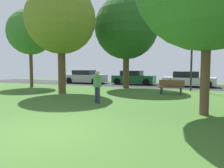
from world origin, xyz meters
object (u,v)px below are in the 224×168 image
oak_tree_right (61,19)px  oak_tree_center (30,32)px  park_bench (171,87)px  person_thrower (97,86)px  parked_car_white (188,80)px  parked_car_green (133,78)px  maple_tree_near (126,28)px  street_lamp_post (191,60)px  parked_car_silver (86,77)px

oak_tree_right → oak_tree_center: oak_tree_right is taller
oak_tree_right → park_bench: bearing=16.1°
oak_tree_center → person_thrower: bearing=-30.5°
oak_tree_right → parked_car_white: (7.63, 8.24, -4.28)m
person_thrower → parked_car_green: (-1.81, 11.62, -0.20)m
maple_tree_near → street_lamp_post: bearing=-2.5°
oak_tree_center → parked_car_white: bearing=23.6°
oak_tree_right → park_bench: 8.50m
person_thrower → parked_car_green: 11.76m
oak_tree_center → parked_car_silver: size_ratio=1.53×
person_thrower → parked_car_silver: bearing=-126.6°
parked_car_white → street_lamp_post: (0.39, -3.60, 1.62)m
person_thrower → parked_car_green: person_thrower is taller
parked_car_white → street_lamp_post: 3.97m
street_lamp_post → parked_car_white: bearing=96.1°
parked_car_white → park_bench: parked_car_white is taller
oak_tree_right → person_thrower: size_ratio=4.66×
parked_car_white → parked_car_silver: bearing=-179.8°
person_thrower → oak_tree_right: bearing=-104.1°
maple_tree_near → park_bench: 6.71m
maple_tree_near → parked_car_silver: bearing=150.2°
maple_tree_near → parked_car_green: maple_tree_near is taller
oak_tree_center → parked_car_green: oak_tree_center is taller
parked_car_green → park_bench: 8.13m
parked_car_green → street_lamp_post: 7.15m
maple_tree_near → parked_car_silver: maple_tree_near is taller
maple_tree_near → parked_car_green: 5.82m
oak_tree_right → maple_tree_near: size_ratio=0.95×
oak_tree_right → maple_tree_near: bearing=59.2°
parked_car_green → maple_tree_near: bearing=-82.0°
parked_car_green → park_bench: (4.60, -6.70, -0.18)m
oak_tree_center → maple_tree_near: 8.42m
person_thrower → parked_car_silver: 13.18m
parked_car_silver → park_bench: (9.88, -6.19, -0.20)m
parked_car_silver → street_lamp_post: (10.93, -3.56, 1.59)m
maple_tree_near → parked_car_white: bearing=35.5°
parked_car_white → oak_tree_center: bearing=-156.4°
parked_car_silver → parked_car_white: parked_car_silver is taller
maple_tree_near → parked_car_silver: size_ratio=1.72×
parked_car_green → street_lamp_post: street_lamp_post is taller
maple_tree_near → parked_car_green: size_ratio=1.80×
person_thrower → street_lamp_post: (3.85, 7.55, 1.40)m
maple_tree_near → parked_car_green: bearing=98.0°
oak_tree_center → street_lamp_post: oak_tree_center is taller
street_lamp_post → park_bench: bearing=-111.9°
oak_tree_center → park_bench: (12.17, -0.61, -4.33)m
oak_tree_right → street_lamp_post: (8.02, 4.64, -2.65)m
street_lamp_post → person_thrower: bearing=-117.0°
person_thrower → oak_tree_center: bearing=-99.7°
maple_tree_near → parked_car_silver: (-5.82, 3.33, -4.32)m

